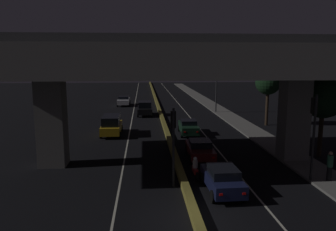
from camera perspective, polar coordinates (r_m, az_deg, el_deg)
name	(u,v)px	position (r m, az deg, el deg)	size (l,w,h in m)	color
ground_plane	(195,220)	(15.89, 4.74, -17.70)	(200.00, 200.00, 0.00)	black
lane_line_left_inner	(134,110)	(49.51, -5.99, 0.96)	(0.12, 126.00, 0.00)	beige
lane_line_right_inner	(183,109)	(49.87, 2.71, 1.07)	(0.12, 126.00, 0.00)	beige
median_divider	(159,108)	(49.52, -1.63, 1.24)	(0.44, 126.00, 0.40)	olive
sidewalk_right	(229,116)	(44.03, 10.51, -0.10)	(2.61, 126.00, 0.15)	slate
elevated_overpass	(176,65)	(22.87, 1.48, 8.81)	(24.85, 11.43, 9.11)	gray
traffic_light_left_of_median	(173,133)	(18.83, 0.93, -3.10)	(0.30, 0.49, 4.62)	black
traffic_light_right_of_median	(314,123)	(21.18, 24.04, -1.22)	(0.30, 0.49, 5.33)	black
street_lamp	(214,80)	(46.38, 8.03, 6.11)	(2.42, 0.32, 7.79)	#2D2D30
car_dark_blue_lead	(222,179)	(18.75, 9.43, -10.83)	(1.92, 4.08, 1.50)	#141938
car_dark_red_second	(200,149)	(24.90, 5.58, -5.77)	(2.02, 4.44, 1.41)	#591414
car_dark_green_third	(188,127)	(32.79, 3.58, -1.99)	(1.93, 4.55, 1.49)	black
car_taxi_yellow_lead_oncoming	(112,125)	(32.96, -9.81, -1.60)	(1.99, 4.67, 1.94)	gold
car_black_second_oncoming	(145,108)	(44.27, -4.07, 1.27)	(2.07, 4.40, 1.90)	black
car_white_third_oncoming	(124,101)	(54.62, -7.72, 2.56)	(2.07, 4.38, 1.53)	silver
motorcycle_red_filtering_near	(195,169)	(20.76, 4.76, -9.29)	(0.32, 1.91, 1.37)	black
pedestrian_on_sidewalk	(330,166)	(22.05, 26.35, -7.88)	(0.35, 0.35, 1.80)	black
roadside_tree_kerbside_near	(323,96)	(27.18, 25.44, 3.04)	(3.36, 3.36, 6.36)	#2D2116
roadside_tree_kerbside_mid	(268,83)	(38.58, 17.05, 5.51)	(2.85, 2.85, 6.37)	#2D2116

